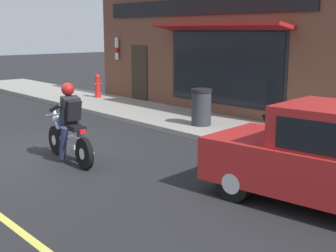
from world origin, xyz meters
The scene contains 8 objects.
ground_plane centered at (0.00, 0.00, 0.00)m, with size 80.00×80.00×0.00m, color black.
sidewalk_curb centered at (4.96, 3.00, 0.07)m, with size 2.60×22.00×0.14m, color gray.
storefront_building centered at (6.49, 1.11, 2.11)m, with size 1.25×10.22×4.20m.
motorcycle_with_rider centered at (0.43, -1.24, 0.68)m, with size 0.60×2.02×1.62m.
car_hatchback centered at (2.12, -6.11, 0.77)m, with size 2.13×3.96×1.57m.
traffic_cone centered at (5.27, -3.45, 0.43)m, with size 0.36×0.36×0.60m.
trash_bin centered at (4.61, -0.85, 0.64)m, with size 0.56×0.56×0.98m.
fire_hydrant centered at (5.42, 5.50, 0.57)m, with size 0.36×0.24×0.88m.
Camera 1 is at (-4.14, -9.55, 2.64)m, focal length 50.00 mm.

